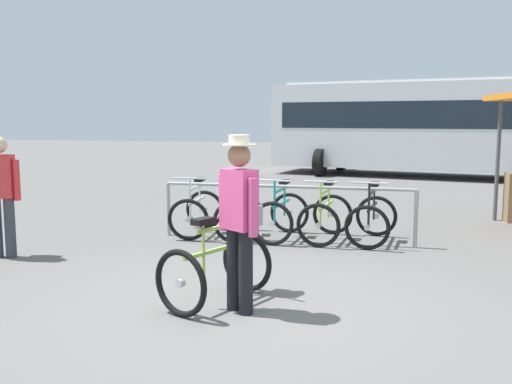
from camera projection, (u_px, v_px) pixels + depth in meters
ground_plane at (247, 307)px, 5.63m from camera, size 80.00×80.00×0.00m
bike_rack_rail at (286, 197)px, 8.58m from camera, size 3.91×0.18×0.88m
racked_bike_white at (197, 212)px, 9.14m from camera, size 0.71×1.14×0.98m
racked_bike_yellow at (238, 214)px, 8.98m from camera, size 0.78×1.17×0.97m
racked_bike_teal at (281, 215)px, 8.82m from camera, size 0.78×1.18×0.98m
racked_bike_lime at (326, 217)px, 8.66m from camera, size 0.80×1.18×0.97m
racked_bike_black at (372, 219)px, 8.50m from camera, size 0.80×1.20×0.98m
featured_bicycle at (224, 254)px, 5.79m from camera, size 1.06×1.26×1.09m
person_with_featured_bike at (239, 216)px, 5.38m from camera, size 0.44×0.37×1.72m
pedestrian_with_backpack at (2, 189)px, 7.56m from camera, size 0.52×0.39×1.64m
bus_distant at (429, 123)px, 18.09m from camera, size 10.31×4.84×3.08m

